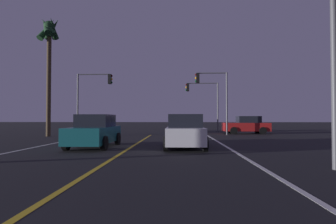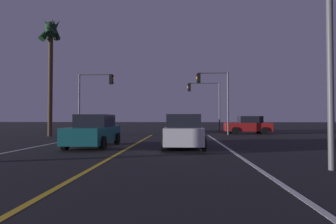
{
  "view_description": "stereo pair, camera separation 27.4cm",
  "coord_description": "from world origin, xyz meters",
  "px_view_note": "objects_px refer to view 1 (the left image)",
  "views": [
    {
      "loc": [
        2.45,
        1.43,
        1.52
      ],
      "look_at": [
        1.75,
        19.27,
        1.92
      ],
      "focal_mm": 28.25,
      "sensor_mm": 36.0,
      "label": 1
    },
    {
      "loc": [
        2.72,
        1.43,
        1.52
      ],
      "look_at": [
        1.75,
        19.27,
        1.92
      ],
      "focal_mm": 28.25,
      "sensor_mm": 36.0,
      "label": 2
    }
  ],
  "objects_px": {
    "car_ahead_far": "(179,124)",
    "car_oncoming": "(95,131)",
    "car_crossing_side": "(246,125)",
    "traffic_light_far_right": "(202,95)",
    "traffic_light_near_right": "(212,89)",
    "palm_tree_left_mid": "(49,40)",
    "car_lead_same_lane": "(185,132)",
    "traffic_light_near_left": "(94,89)"
  },
  "relations": [
    {
      "from": "car_lead_same_lane",
      "to": "car_oncoming",
      "type": "distance_m",
      "value": 4.68
    },
    {
      "from": "palm_tree_left_mid",
      "to": "traffic_light_near_left",
      "type": "bearing_deg",
      "value": 39.16
    },
    {
      "from": "traffic_light_near_left",
      "to": "palm_tree_left_mid",
      "type": "distance_m",
      "value": 5.51
    },
    {
      "from": "car_lead_same_lane",
      "to": "traffic_light_near_left",
      "type": "height_order",
      "value": "traffic_light_near_left"
    },
    {
      "from": "car_crossing_side",
      "to": "traffic_light_far_right",
      "type": "height_order",
      "value": "traffic_light_far_right"
    },
    {
      "from": "car_ahead_far",
      "to": "palm_tree_left_mid",
      "type": "height_order",
      "value": "palm_tree_left_mid"
    },
    {
      "from": "traffic_light_near_right",
      "to": "traffic_light_near_left",
      "type": "height_order",
      "value": "traffic_light_near_right"
    },
    {
      "from": "palm_tree_left_mid",
      "to": "traffic_light_near_right",
      "type": "bearing_deg",
      "value": 10.17
    },
    {
      "from": "car_lead_same_lane",
      "to": "traffic_light_near_right",
      "type": "xyz_separation_m",
      "value": [
        2.71,
        10.6,
        3.35
      ]
    },
    {
      "from": "car_ahead_far",
      "to": "car_crossing_side",
      "type": "bearing_deg",
      "value": -111.84
    },
    {
      "from": "traffic_light_near_right",
      "to": "traffic_light_far_right",
      "type": "relative_size",
      "value": 1.04
    },
    {
      "from": "car_ahead_far",
      "to": "traffic_light_far_right",
      "type": "xyz_separation_m",
      "value": [
        2.59,
        1.02,
        3.25
      ]
    },
    {
      "from": "traffic_light_far_right",
      "to": "palm_tree_left_mid",
      "type": "relative_size",
      "value": 0.54
    },
    {
      "from": "car_crossing_side",
      "to": "car_oncoming",
      "type": "relative_size",
      "value": 1.0
    },
    {
      "from": "car_lead_same_lane",
      "to": "car_ahead_far",
      "type": "distance_m",
      "value": 15.08
    },
    {
      "from": "car_ahead_far",
      "to": "car_oncoming",
      "type": "xyz_separation_m",
      "value": [
        -4.41,
        -14.87,
        0.0
      ]
    },
    {
      "from": "traffic_light_near_left",
      "to": "traffic_light_far_right",
      "type": "distance_m",
      "value": 11.77
    },
    {
      "from": "car_crossing_side",
      "to": "traffic_light_near_right",
      "type": "distance_m",
      "value": 5.23
    },
    {
      "from": "car_crossing_side",
      "to": "car_oncoming",
      "type": "height_order",
      "value": "same"
    },
    {
      "from": "traffic_light_near_right",
      "to": "palm_tree_left_mid",
      "type": "xyz_separation_m",
      "value": [
        -13.83,
        -2.48,
        3.85
      ]
    },
    {
      "from": "traffic_light_near_left",
      "to": "palm_tree_left_mid",
      "type": "bearing_deg",
      "value": -140.84
    },
    {
      "from": "car_crossing_side",
      "to": "car_oncoming",
      "type": "bearing_deg",
      "value": 48.25
    },
    {
      "from": "traffic_light_near_left",
      "to": "car_crossing_side",
      "type": "bearing_deg",
      "value": 7.42
    },
    {
      "from": "car_oncoming",
      "to": "traffic_light_near_right",
      "type": "relative_size",
      "value": 0.76
    },
    {
      "from": "car_crossing_side",
      "to": "car_ahead_far",
      "type": "distance_m",
      "value": 7.03
    },
    {
      "from": "car_lead_same_lane",
      "to": "car_ahead_far",
      "type": "bearing_deg",
      "value": 0.98
    },
    {
      "from": "traffic_light_far_right",
      "to": "car_ahead_far",
      "type": "bearing_deg",
      "value": 21.47
    },
    {
      "from": "car_oncoming",
      "to": "car_lead_same_lane",
      "type": "bearing_deg",
      "value": 87.44
    },
    {
      "from": "car_lead_same_lane",
      "to": "traffic_light_near_right",
      "type": "relative_size",
      "value": 0.76
    },
    {
      "from": "traffic_light_far_right",
      "to": "palm_tree_left_mid",
      "type": "xyz_separation_m",
      "value": [
        -13.45,
        -7.98,
        3.95
      ]
    },
    {
      "from": "traffic_light_near_left",
      "to": "palm_tree_left_mid",
      "type": "xyz_separation_m",
      "value": [
        -3.04,
        -2.48,
        3.87
      ]
    },
    {
      "from": "palm_tree_left_mid",
      "to": "car_lead_same_lane",
      "type": "bearing_deg",
      "value": -36.13
    },
    {
      "from": "car_oncoming",
      "to": "palm_tree_left_mid",
      "type": "relative_size",
      "value": 0.42
    },
    {
      "from": "car_oncoming",
      "to": "traffic_light_near_right",
      "type": "xyz_separation_m",
      "value": [
        7.38,
        10.39,
        3.35
      ]
    },
    {
      "from": "car_oncoming",
      "to": "palm_tree_left_mid",
      "type": "bearing_deg",
      "value": -140.82
    },
    {
      "from": "traffic_light_far_right",
      "to": "palm_tree_left_mid",
      "type": "bearing_deg",
      "value": 30.69
    },
    {
      "from": "traffic_light_near_right",
      "to": "traffic_light_near_left",
      "type": "relative_size",
      "value": 1.01
    },
    {
      "from": "car_oncoming",
      "to": "traffic_light_far_right",
      "type": "relative_size",
      "value": 0.79
    },
    {
      "from": "traffic_light_near_right",
      "to": "palm_tree_left_mid",
      "type": "distance_m",
      "value": 14.57
    },
    {
      "from": "car_lead_same_lane",
      "to": "palm_tree_left_mid",
      "type": "height_order",
      "value": "palm_tree_left_mid"
    },
    {
      "from": "traffic_light_near_left",
      "to": "traffic_light_far_right",
      "type": "height_order",
      "value": "traffic_light_near_left"
    },
    {
      "from": "traffic_light_far_right",
      "to": "palm_tree_left_mid",
      "type": "distance_m",
      "value": 16.13
    }
  ]
}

